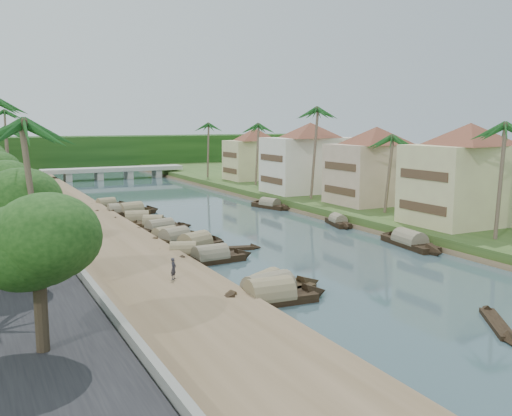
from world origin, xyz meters
name	(u,v)px	position (x,y,z in m)	size (l,w,h in m)	color
ground	(297,249)	(0.00, 0.00, 0.00)	(220.00, 220.00, 0.00)	#364B51
left_bank	(78,224)	(-16.00, 20.00, 0.40)	(10.00, 180.00, 0.80)	brown
right_bank	(341,202)	(19.00, 20.00, 0.60)	(16.00, 180.00, 1.20)	#304B1E
retaining_wall	(37,218)	(-20.20, 20.00, 1.35)	(0.40, 180.00, 1.10)	slate
treeline	(87,153)	(0.00, 100.00, 4.00)	(120.00, 14.00, 8.00)	black
bridge	(114,171)	(0.00, 72.00, 1.72)	(28.00, 4.00, 2.40)	#A3A399
building_near	(468,173)	(18.99, -2.00, 6.38)	(14.85, 14.85, 10.20)	beige
building_mid	(376,164)	(19.99, 14.00, 6.13)	(14.11, 14.11, 9.70)	#D2AF94
building_far	(310,157)	(18.99, 28.00, 6.38)	(15.59, 15.59, 10.20)	silver
building_distant	(255,153)	(19.99, 48.00, 5.88)	(12.62, 12.62, 9.20)	beige
sampan_0	(268,291)	(-9.26, -11.67, 0.42)	(9.60, 3.52, 2.44)	black
sampan_1	(270,297)	(-9.76, -12.78, 0.42)	(8.60, 2.58, 2.49)	black
sampan_2	(265,286)	(-8.89, -10.46, 0.41)	(7.45, 5.31, 2.07)	black
sampan_3	(210,258)	(-9.08, -1.23, 0.41)	(8.17, 2.21, 2.18)	black
sampan_4	(183,253)	(-10.44, 1.61, 0.41)	(6.62, 3.77, 1.91)	black
sampan_5	(195,245)	(-8.50, 3.81, 0.42)	(7.79, 4.97, 2.44)	black
sampan_6	(175,239)	(-9.19, 7.42, 0.42)	(7.59, 4.03, 2.23)	black
sampan_7	(165,236)	(-9.56, 9.27, 0.40)	(6.71, 3.65, 1.83)	black
sampan_8	(153,224)	(-8.66, 16.17, 0.41)	(6.30, 4.30, 2.00)	black
sampan_9	(160,229)	(-8.86, 13.17, 0.41)	(8.21, 3.52, 2.06)	black
sampan_10	(137,220)	(-9.57, 19.55, 0.41)	(7.90, 3.26, 2.14)	black
sampan_11	(131,212)	(-8.62, 25.95, 0.42)	(8.51, 3.80, 2.37)	black
sampan_12	(122,212)	(-9.72, 26.05, 0.42)	(9.59, 2.06, 2.26)	black
sampan_13	(106,205)	(-10.05, 33.19, 0.41)	(7.01, 2.99, 1.93)	black
sampan_14	(410,242)	(9.84, -3.92, 0.42)	(2.94, 9.73, 2.30)	black
sampan_15	(338,222)	(10.24, 8.15, 0.40)	(2.88, 6.63, 1.81)	black
sampan_16	(270,205)	(9.58, 23.07, 0.41)	(3.62, 7.94, 1.95)	black
canoe_0	(497,324)	(-0.19, -22.29, 0.10)	(4.53, 5.88, 0.87)	black
canoe_1	(232,249)	(-5.54, 2.32, 0.10)	(5.60, 2.34, 0.90)	black
canoe_2	(166,227)	(-7.50, 15.46, 0.10)	(5.92, 1.57, 0.85)	black
palm_0	(503,128)	(15.00, -9.19, 10.98)	(3.20, 3.20, 11.58)	brown
palm_1	(388,139)	(16.00, 6.94, 9.61)	(3.20, 3.20, 10.15)	brown
palm_2	(313,111)	(15.00, 21.03, 12.90)	(3.20, 3.20, 13.57)	brown
palm_3	(256,126)	(16.00, 39.68, 10.79)	(3.20, 3.20, 11.38)	brown
palm_4	(32,127)	(-23.00, -8.61, 11.21)	(3.20, 3.20, 11.60)	brown
palm_6	(6,130)	(-22.00, 31.05, 10.51)	(3.20, 3.20, 10.88)	brown
palm_7	(207,125)	(14.00, 55.89, 10.84)	(3.20, 3.20, 11.43)	brown
palm_8	(3,113)	(-20.50, 60.37, 12.94)	(3.20, 3.20, 13.41)	brown
tree_0	(37,244)	(-24.00, -17.91, 6.27)	(4.69, 4.69, 6.88)	#3E3323
tree_1	(15,205)	(-24.00, -5.99, 6.40)	(4.91, 4.91, 7.10)	#3E3323
tree_2	(2,187)	(-24.00, 7.08, 6.25)	(4.52, 4.52, 6.80)	#3E3323
tree_6	(328,152)	(24.00, 30.84, 6.79)	(4.38, 4.38, 7.51)	#3E3323
person_near	(174,268)	(-14.31, -7.32, 1.55)	(0.55, 0.36, 1.50)	#292830
person_far	(85,229)	(-16.97, 10.20, 1.62)	(0.79, 0.62, 1.63)	#2E2E20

